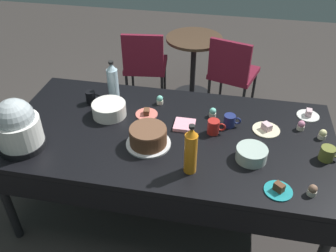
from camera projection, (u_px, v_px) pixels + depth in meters
ground at (168, 207)px, 2.84m from camera, size 9.00×9.00×0.00m
potluck_table at (168, 139)px, 2.43m from camera, size 2.20×1.10×0.75m
frosted_layer_cake at (148, 137)px, 2.26m from camera, size 0.29×0.29×0.13m
slow_cooker at (18, 126)px, 2.18m from camera, size 0.29×0.29×0.34m
glass_salad_bowl at (251, 154)px, 2.16m from camera, size 0.19×0.19×0.08m
ceramic_snack_bowl at (109, 109)px, 2.53m from camera, size 0.24×0.24×0.10m
dessert_plate_cream at (266, 129)px, 2.41m from camera, size 0.18×0.18×0.05m
dessert_plate_teal at (278, 190)px, 1.96m from camera, size 0.16×0.16×0.06m
dessert_plate_white at (308, 115)px, 2.54m from camera, size 0.16×0.16×0.05m
dessert_plate_coral at (147, 113)px, 2.56m from camera, size 0.16×0.16×0.05m
cupcake_cocoa at (323, 134)px, 2.32m from camera, size 0.05×0.05×0.07m
cupcake_lemon at (301, 125)px, 2.40m from camera, size 0.05×0.05×0.07m
cupcake_mint at (213, 112)px, 2.53m from camera, size 0.05×0.05×0.07m
cupcake_rose at (313, 190)px, 1.93m from camera, size 0.05×0.05×0.07m
cupcake_berry at (160, 100)px, 2.66m from camera, size 0.05×0.05×0.07m
soda_bottle_water at (113, 81)px, 2.67m from camera, size 0.08×0.08×0.30m
soda_bottle_orange_juice at (191, 150)px, 2.01m from camera, size 0.08×0.08×0.33m
coffee_mug_navy at (230, 121)px, 2.43m from camera, size 0.12×0.08×0.08m
coffee_mug_black at (91, 97)px, 2.66m from camera, size 0.11×0.07×0.10m
coffee_mug_red at (214, 127)px, 2.36m from camera, size 0.12×0.08×0.10m
coffee_mug_olive at (328, 154)px, 2.15m from camera, size 0.13×0.09×0.09m
paper_napkin_stack at (184, 125)px, 2.44m from camera, size 0.14×0.14×0.02m
maroon_chair_left at (145, 62)px, 3.80m from camera, size 0.49×0.49×0.85m
maroon_chair_right at (232, 70)px, 3.66m from camera, size 0.55×0.55×0.85m
round_cafe_table at (194, 57)px, 3.89m from camera, size 0.60×0.60×0.72m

